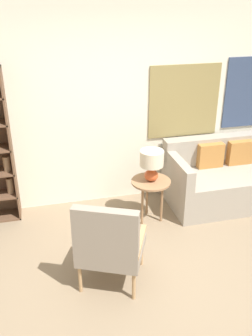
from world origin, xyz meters
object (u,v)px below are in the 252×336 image
side_table (151,185)px  table_lamp (152,162)px  armchair (109,243)px  couch (228,178)px

side_table → table_lamp: size_ratio=1.42×
table_lamp → armchair: bearing=-125.3°
armchair → table_lamp: size_ratio=2.43×
couch → armchair: bearing=-146.4°
couch → side_table: size_ratio=2.98×
side_table → table_lamp: (0.00, 0.01, 0.32)m
side_table → armchair: bearing=-125.4°
armchair → couch: size_ratio=0.58×
armchair → table_lamp: armchair is taller
table_lamp → side_table: bearing=-116.2°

